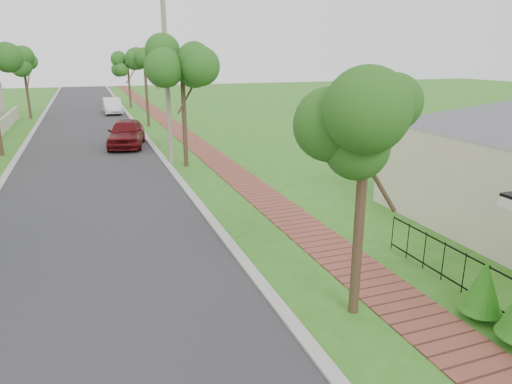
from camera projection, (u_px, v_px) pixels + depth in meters
ground at (294, 378)px, 7.81m from camera, size 160.00×160.00×0.00m
road at (89, 157)px, 24.79m from camera, size 7.00×120.00×0.02m
kerb_right at (157, 152)px, 26.00m from camera, size 0.30×120.00×0.10m
kerb_left at (15, 162)px, 23.58m from camera, size 0.30×120.00×0.10m
sidewalk at (202, 149)px, 26.85m from camera, size 1.50×120.00×0.03m
street_trees at (82, 67)px, 29.67m from camera, size 10.70×37.65×5.89m
parked_car_red at (126, 133)px, 27.25m from camera, size 2.80×5.07×1.63m
parked_car_white at (112, 106)px, 42.48m from camera, size 1.58×4.42×1.45m
near_tree at (365, 135)px, 8.75m from camera, size 1.88×1.88×4.82m
utility_pole at (167, 70)px, 21.84m from camera, size 1.20×0.24×9.08m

